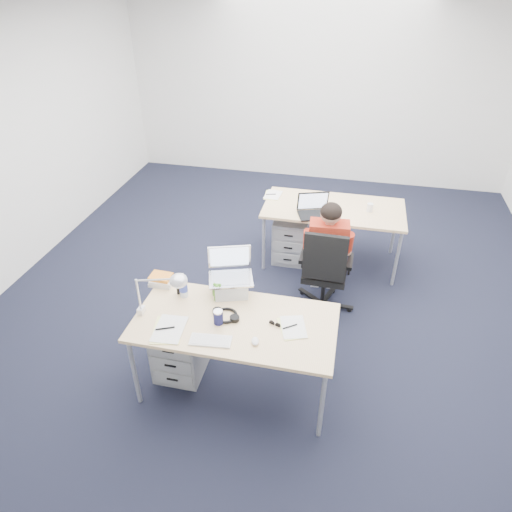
# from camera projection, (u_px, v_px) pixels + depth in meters

# --- Properties ---
(floor) EXTENTS (7.00, 7.00, 0.00)m
(floor) POSITION_uv_depth(u_px,v_px,m) (275.00, 304.00, 4.92)
(floor) COLOR black
(floor) RESTS_ON ground
(room) EXTENTS (6.02, 7.02, 2.80)m
(room) POSITION_uv_depth(u_px,v_px,m) (279.00, 151.00, 3.98)
(room) COLOR white
(room) RESTS_ON ground
(desk_near) EXTENTS (1.60, 0.80, 0.73)m
(desk_near) POSITION_uv_depth(u_px,v_px,m) (235.00, 326.00, 3.62)
(desk_near) COLOR #D7B17C
(desk_near) RESTS_ON ground
(desk_far) EXTENTS (1.60, 0.80, 0.73)m
(desk_far) POSITION_uv_depth(u_px,v_px,m) (334.00, 211.00, 5.26)
(desk_far) COLOR #D7B17C
(desk_far) RESTS_ON ground
(office_chair) EXTENTS (0.65, 0.65, 1.01)m
(office_chair) POSITION_uv_depth(u_px,v_px,m) (323.00, 287.00, 4.70)
(office_chair) COLOR black
(office_chair) RESTS_ON ground
(seated_person) EXTENTS (0.39, 0.68, 1.22)m
(seated_person) POSITION_uv_depth(u_px,v_px,m) (327.00, 252.00, 4.67)
(seated_person) COLOR #AD2B18
(seated_person) RESTS_ON ground
(drawer_pedestal_near) EXTENTS (0.40, 0.50, 0.55)m
(drawer_pedestal_near) POSITION_uv_depth(u_px,v_px,m) (182.00, 345.00, 4.01)
(drawer_pedestal_near) COLOR #95989A
(drawer_pedestal_near) RESTS_ON ground
(drawer_pedestal_far) EXTENTS (0.40, 0.50, 0.55)m
(drawer_pedestal_far) POSITION_uv_depth(u_px,v_px,m) (291.00, 237.00, 5.55)
(drawer_pedestal_far) COLOR #95989A
(drawer_pedestal_far) RESTS_ON ground
(silver_laptop) EXTENTS (0.43, 0.39, 0.39)m
(silver_laptop) POSITION_uv_depth(u_px,v_px,m) (231.00, 274.00, 3.79)
(silver_laptop) COLOR silver
(silver_laptop) RESTS_ON desk_near
(wireless_keyboard) EXTENTS (0.32, 0.16, 0.02)m
(wireless_keyboard) POSITION_uv_depth(u_px,v_px,m) (211.00, 340.00, 3.40)
(wireless_keyboard) COLOR white
(wireless_keyboard) RESTS_ON desk_near
(computer_mouse) EXTENTS (0.08, 0.10, 0.03)m
(computer_mouse) POSITION_uv_depth(u_px,v_px,m) (255.00, 341.00, 3.38)
(computer_mouse) COLOR white
(computer_mouse) RESTS_ON desk_near
(headphones) EXTENTS (0.29, 0.26, 0.04)m
(headphones) POSITION_uv_depth(u_px,v_px,m) (226.00, 315.00, 3.63)
(headphones) COLOR black
(headphones) RESTS_ON desk_near
(can_koozie) EXTENTS (0.09, 0.09, 0.12)m
(can_koozie) POSITION_uv_depth(u_px,v_px,m) (218.00, 317.00, 3.54)
(can_koozie) COLOR #161847
(can_koozie) RESTS_ON desk_near
(water_bottle) EXTENTS (0.08, 0.08, 0.23)m
(water_bottle) POSITION_uv_depth(u_px,v_px,m) (183.00, 285.00, 3.80)
(water_bottle) COLOR silver
(water_bottle) RESTS_ON desk_near
(bear_figurine) EXTENTS (0.10, 0.09, 0.17)m
(bear_figurine) POSITION_uv_depth(u_px,v_px,m) (217.00, 292.00, 3.77)
(bear_figurine) COLOR #2D761F
(bear_figurine) RESTS_ON desk_near
(book_stack) EXTENTS (0.22, 0.18, 0.09)m
(book_stack) POSITION_uv_depth(u_px,v_px,m) (161.00, 280.00, 3.98)
(book_stack) COLOR silver
(book_stack) RESTS_ON desk_near
(cordless_phone) EXTENTS (0.05, 0.04, 0.15)m
(cordless_phone) POSITION_uv_depth(u_px,v_px,m) (179.00, 286.00, 3.85)
(cordless_phone) COLOR black
(cordless_phone) RESTS_ON desk_near
(papers_left) EXTENTS (0.26, 0.34, 0.01)m
(papers_left) POSITION_uv_depth(u_px,v_px,m) (168.00, 330.00, 3.50)
(papers_left) COLOR #FDFF93
(papers_left) RESTS_ON desk_near
(papers_right) EXTENTS (0.26, 0.31, 0.01)m
(papers_right) POSITION_uv_depth(u_px,v_px,m) (292.00, 328.00, 3.52)
(papers_right) COLOR #FDFF93
(papers_right) RESTS_ON desk_near
(sunglasses) EXTENTS (0.11, 0.08, 0.02)m
(sunglasses) POSITION_uv_depth(u_px,v_px,m) (275.00, 324.00, 3.55)
(sunglasses) COLOR black
(sunglasses) RESTS_ON desk_near
(desk_lamp) EXTENTS (0.42, 0.23, 0.45)m
(desk_lamp) POSITION_uv_depth(u_px,v_px,m) (154.00, 293.00, 3.53)
(desk_lamp) COLOR silver
(desk_lamp) RESTS_ON desk_near
(dark_laptop) EXTENTS (0.44, 0.44, 0.26)m
(dark_laptop) POSITION_uv_depth(u_px,v_px,m) (315.00, 205.00, 4.99)
(dark_laptop) COLOR black
(dark_laptop) RESTS_ON desk_far
(far_cup) EXTENTS (0.09, 0.09, 0.10)m
(far_cup) POSITION_uv_depth(u_px,v_px,m) (370.00, 208.00, 5.12)
(far_cup) COLOR white
(far_cup) RESTS_ON desk_far
(far_papers) EXTENTS (0.19, 0.26, 0.01)m
(far_papers) POSITION_uv_depth(u_px,v_px,m) (272.00, 195.00, 5.49)
(far_papers) COLOR white
(far_papers) RESTS_ON desk_far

